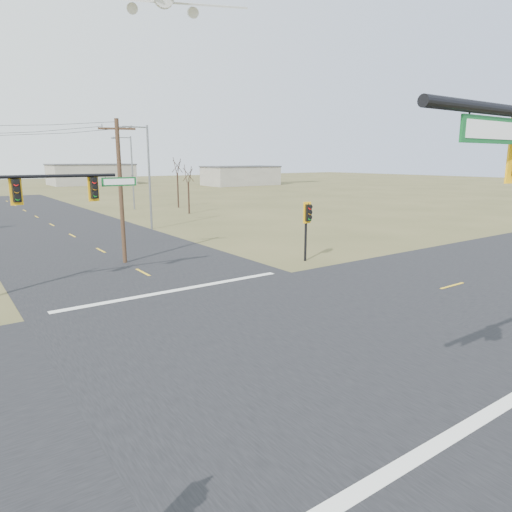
{
  "coord_description": "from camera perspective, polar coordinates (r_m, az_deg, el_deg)",
  "views": [
    {
      "loc": [
        -9.45,
        -12.7,
        6.44
      ],
      "look_at": [
        0.25,
        1.0,
        2.87
      ],
      "focal_mm": 32.0,
      "sensor_mm": 36.0,
      "label": 1
    }
  ],
  "objects": [
    {
      "name": "warehouse_mid",
      "position": [
        127.51,
        -19.9,
        9.53
      ],
      "size": [
        20.0,
        12.0,
        5.0
      ],
      "primitive_type": "cube",
      "color": "#9A9689",
      "rests_on": "ground"
    },
    {
      "name": "bare_tree_c",
      "position": [
        55.62,
        -8.5,
        10.2
      ],
      "size": [
        3.28,
        3.28,
        6.14
      ],
      "rotation": [
        0.0,
        0.0,
        -0.32
      ],
      "color": "black",
      "rests_on": "ground"
    },
    {
      "name": "stop_bar_far",
      "position": [
        23.21,
        -9.85,
        -4.21
      ],
      "size": [
        12.0,
        0.4,
        0.01
      ],
      "primitive_type": "cube",
      "color": "silver",
      "rests_on": "road_ns"
    },
    {
      "name": "pedestal_signal_ne",
      "position": [
        29.09,
        6.48,
        4.83
      ],
      "size": [
        0.61,
        0.52,
        3.84
      ],
      "rotation": [
        0.0,
        0.0,
        -0.14
      ],
      "color": "black",
      "rests_on": "ground"
    },
    {
      "name": "utility_pole_near",
      "position": [
        29.46,
        -16.56,
        7.95
      ],
      "size": [
        2.09,
        0.79,
        8.83
      ],
      "rotation": [
        0.0,
        0.0,
        -0.32
      ],
      "color": "#41291C",
      "rests_on": "ground"
    },
    {
      "name": "road_ew",
      "position": [
        17.09,
        1.28,
        -10.1
      ],
      "size": [
        160.0,
        14.0,
        0.02
      ],
      "primitive_type": "cube",
      "color": "black",
      "rests_on": "ground"
    },
    {
      "name": "stop_bar_near",
      "position": [
        12.55,
        23.51,
        -19.79
      ],
      "size": [
        12.0,
        0.4,
        0.01
      ],
      "primitive_type": "cube",
      "color": "silver",
      "rests_on": "road_ns"
    },
    {
      "name": "warehouse_right",
      "position": [
        117.12,
        -1.92,
        9.94
      ],
      "size": [
        18.0,
        10.0,
        4.5
      ],
      "primitive_type": "cube",
      "color": "#9A9689",
      "rests_on": "ground"
    },
    {
      "name": "road_ns",
      "position": [
        17.09,
        1.28,
        -10.09
      ],
      "size": [
        14.0,
        160.0,
        0.02
      ],
      "primitive_type": "cube",
      "color": "black",
      "rests_on": "ground"
    },
    {
      "name": "streetlight_a",
      "position": [
        43.51,
        -13.46,
        10.18
      ],
      "size": [
        2.64,
        0.31,
        9.44
      ],
      "rotation": [
        0.0,
        0.0,
        -0.15
      ],
      "color": "slate",
      "rests_on": "ground"
    },
    {
      "name": "streetlight_b",
      "position": [
        61.93,
        -15.39,
        10.46
      ],
      "size": [
        2.59,
        0.28,
        9.32
      ],
      "rotation": [
        0.0,
        0.0,
        0.08
      ],
      "color": "slate",
      "rests_on": "ground"
    },
    {
      "name": "ground",
      "position": [
        17.09,
        1.28,
        -10.13
      ],
      "size": [
        320.0,
        320.0,
        0.0
      ],
      "primitive_type": "plane",
      "color": "brown",
      "rests_on": "ground"
    },
    {
      "name": "bare_tree_d",
      "position": [
        62.95,
        -9.85,
        11.14
      ],
      "size": [
        3.04,
        3.04,
        7.06
      ],
      "rotation": [
        0.0,
        0.0,
        -0.14
      ],
      "color": "black",
      "rests_on": "ground"
    },
    {
      "name": "mast_arm_far",
      "position": [
        23.83,
        -27.15,
        6.13
      ],
      "size": [
        8.83,
        0.47,
        6.26
      ],
      "rotation": [
        0.0,
        0.0,
        0.12
      ],
      "color": "black",
      "rests_on": "ground"
    }
  ]
}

